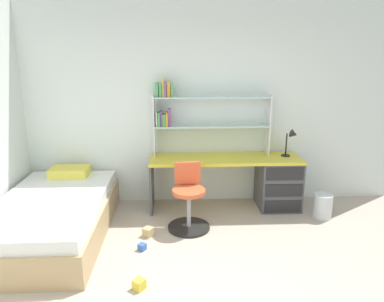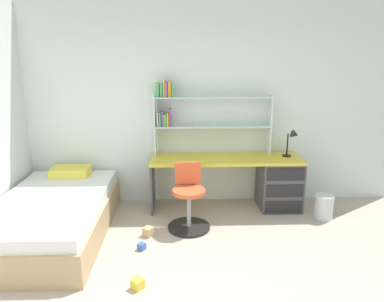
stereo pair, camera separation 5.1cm
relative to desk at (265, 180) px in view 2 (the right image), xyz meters
name	(u,v)px [view 2 (the right image)]	position (x,y,z in m)	size (l,w,h in m)	color
room_shell	(88,122)	(-2.13, -0.90, 0.98)	(5.73, 5.85, 2.78)	silver
desk	(265,180)	(0.00, 0.00, 0.00)	(2.05, 0.57, 0.73)	gold
bookshelf_hutch	(197,113)	(-0.94, 0.17, 0.91)	(1.59, 0.22, 1.05)	silver
desk_lamp	(293,139)	(0.35, 0.01, 0.57)	(0.20, 0.17, 0.38)	black
swivel_chair	(189,203)	(-1.07, -0.57, -0.09)	(0.52, 0.52, 0.80)	black
bed_platform	(54,216)	(-2.66, -0.73, -0.16)	(1.20, 2.06, 0.60)	tan
waste_bin	(324,207)	(0.70, -0.38, -0.25)	(0.24, 0.24, 0.32)	silver
toy_block_yellow_0	(138,284)	(-1.57, -1.76, -0.36)	(0.10, 0.10, 0.10)	gold
toy_block_blue_1	(142,246)	(-1.60, -1.09, -0.37)	(0.07, 0.07, 0.07)	#3860B7
toy_block_natural_2	(148,232)	(-1.56, -0.78, -0.36)	(0.10, 0.10, 0.10)	tan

